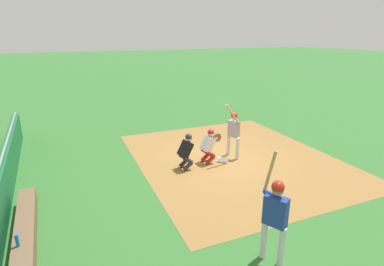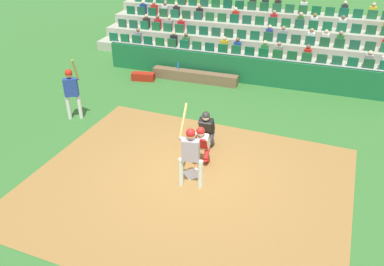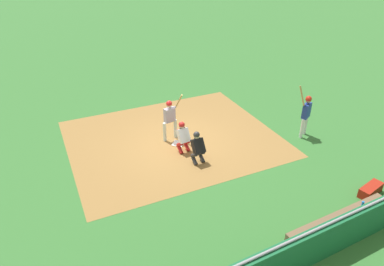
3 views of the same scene
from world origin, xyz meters
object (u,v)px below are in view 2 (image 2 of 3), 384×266
(home_plate_marker, at_px, (193,174))
(on_deck_batter, at_px, (71,88))
(catcher_crouching, at_px, (201,143))
(equipment_duffel_bag, at_px, (143,77))
(dugout_bench, at_px, (195,76))
(home_plate_umpire, at_px, (206,127))
(batter_at_plate, at_px, (190,151))
(water_bottle_on_bench, at_px, (178,66))

(home_plate_marker, distance_m, on_deck_batter, 5.39)
(catcher_crouching, xyz_separation_m, equipment_duffel_bag, (4.26, -5.22, -0.55))
(catcher_crouching, relative_size, on_deck_batter, 0.56)
(dugout_bench, xyz_separation_m, on_deck_batter, (2.86, 4.55, 0.92))
(dugout_bench, height_order, equipment_duffel_bag, dugout_bench)
(on_deck_batter, bearing_deg, home_plate_marker, 159.73)
(home_plate_umpire, bearing_deg, on_deck_batter, -3.71)
(on_deck_batter, bearing_deg, batter_at_plate, 155.28)
(catcher_crouching, relative_size, home_plate_umpire, 1.00)
(home_plate_marker, height_order, catcher_crouching, catcher_crouching)
(catcher_crouching, xyz_separation_m, water_bottle_on_bench, (2.91, -5.89, -0.13))
(dugout_bench, relative_size, on_deck_batter, 1.63)
(home_plate_marker, distance_m, catcher_crouching, 0.89)
(home_plate_umpire, bearing_deg, home_plate_marker, 93.03)
(dugout_bench, bearing_deg, home_plate_umpire, 112.37)
(home_plate_marker, bearing_deg, home_plate_umpire, -86.97)
(catcher_crouching, bearing_deg, water_bottle_on_bench, -63.69)
(batter_at_plate, relative_size, dugout_bench, 0.59)
(batter_at_plate, distance_m, dugout_bench, 7.27)
(home_plate_marker, bearing_deg, dugout_bench, -71.91)
(water_bottle_on_bench, bearing_deg, equipment_duffel_bag, 26.41)
(home_plate_marker, xyz_separation_m, dugout_bench, (2.08, -6.38, 0.20))
(batter_at_plate, distance_m, on_deck_batter, 5.56)
(dugout_bench, height_order, on_deck_batter, on_deck_batter)
(home_plate_umpire, relative_size, equipment_duffel_bag, 1.32)
(equipment_duffel_bag, bearing_deg, catcher_crouching, 118.67)
(catcher_crouching, bearing_deg, dugout_bench, -69.89)
(batter_at_plate, height_order, home_plate_umpire, batter_at_plate)
(batter_at_plate, bearing_deg, equipment_duffel_bag, -55.53)
(home_plate_umpire, distance_m, dugout_bench, 5.29)
(home_plate_umpire, bearing_deg, water_bottle_on_bench, -60.58)
(catcher_crouching, bearing_deg, batter_at_plate, 92.97)
(home_plate_umpire, relative_size, on_deck_batter, 0.56)
(batter_at_plate, bearing_deg, dugout_bench, -72.37)
(home_plate_marker, height_order, water_bottle_on_bench, water_bottle_on_bench)
(batter_at_plate, relative_size, equipment_duffel_bag, 2.24)
(batter_at_plate, height_order, equipment_duffel_bag, batter_at_plate)
(home_plate_marker, xyz_separation_m, equipment_duffel_bag, (4.21, -5.78, 0.15))
(water_bottle_on_bench, relative_size, equipment_duffel_bag, 0.28)
(water_bottle_on_bench, bearing_deg, home_plate_marker, 113.95)
(on_deck_batter, bearing_deg, dugout_bench, -122.18)
(catcher_crouching, bearing_deg, home_plate_umpire, -82.35)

